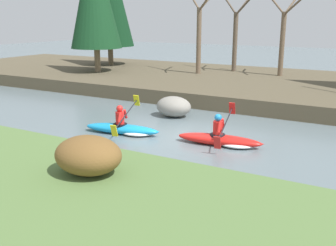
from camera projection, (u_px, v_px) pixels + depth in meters
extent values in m
plane|color=slate|center=(177.00, 138.00, 13.16)|extent=(90.00, 90.00, 0.00)
cube|color=brown|center=(261.00, 86.00, 21.31)|extent=(44.00, 11.19, 0.67)
cylinder|color=#7A664C|center=(111.00, 55.00, 27.74)|extent=(0.36, 0.36, 1.31)
cylinder|color=#7A664C|center=(97.00, 60.00, 24.08)|extent=(0.36, 0.36, 1.45)
cylinder|color=brown|center=(199.00, 41.00, 23.04)|extent=(0.28, 0.28, 3.81)
cylinder|color=brown|center=(193.00, 0.00, 23.20)|extent=(1.43, 1.23, 1.29)
cylinder|color=brown|center=(207.00, 0.00, 21.63)|extent=(1.50, 1.28, 1.14)
cylinder|color=brown|center=(235.00, 42.00, 24.11)|extent=(0.28, 0.28, 3.57)
cylinder|color=brown|center=(230.00, 5.00, 24.26)|extent=(1.35, 1.16, 1.22)
cylinder|color=brown|center=(244.00, 6.00, 22.79)|extent=(1.41, 1.21, 1.08)
cylinder|color=brown|center=(245.00, 4.00, 23.99)|extent=(0.64, 1.52, 1.35)
cylinder|color=brown|center=(282.00, 44.00, 22.15)|extent=(0.28, 0.28, 3.55)
cylinder|color=brown|center=(276.00, 4.00, 22.31)|extent=(1.35, 1.15, 1.21)
cylinder|color=brown|center=(295.00, 5.00, 20.84)|extent=(1.41, 1.21, 1.07)
cylinder|color=brown|center=(293.00, 3.00, 22.04)|extent=(0.64, 1.51, 1.34)
ellipsoid|color=brown|center=(88.00, 155.00, 7.97)|extent=(1.44, 1.20, 0.78)
ellipsoid|color=red|center=(219.00, 140.00, 12.39)|extent=(2.76, 0.97, 0.34)
cone|color=red|center=(259.00, 144.00, 11.96)|extent=(0.37, 0.25, 0.20)
cylinder|color=black|center=(218.00, 135.00, 12.37)|extent=(0.54, 0.54, 0.08)
cylinder|color=red|center=(218.00, 128.00, 12.31)|extent=(0.34, 0.34, 0.42)
sphere|color=#1E89D1|center=(218.00, 118.00, 12.22)|extent=(0.26, 0.26, 0.23)
cylinder|color=red|center=(223.00, 123.00, 12.47)|extent=(0.12, 0.24, 0.35)
cylinder|color=red|center=(219.00, 127.00, 12.03)|extent=(0.12, 0.24, 0.35)
cylinder|color=black|center=(225.00, 124.00, 12.19)|extent=(0.30, 1.90, 0.65)
cube|color=red|center=(232.00, 108.00, 12.97)|extent=(0.22, 0.18, 0.41)
cube|color=red|center=(217.00, 143.00, 11.42)|extent=(0.22, 0.18, 0.41)
ellipsoid|color=white|center=(236.00, 144.00, 12.22)|extent=(1.19, 0.85, 0.18)
ellipsoid|color=#1993D6|center=(122.00, 129.00, 13.60)|extent=(2.76, 1.10, 0.34)
cone|color=#1993D6|center=(155.00, 132.00, 13.22)|extent=(0.38, 0.26, 0.20)
cylinder|color=black|center=(120.00, 125.00, 13.58)|extent=(0.56, 0.56, 0.08)
cylinder|color=red|center=(120.00, 118.00, 13.52)|extent=(0.35, 0.35, 0.42)
sphere|color=red|center=(120.00, 109.00, 13.43)|extent=(0.27, 0.27, 0.23)
cylinder|color=red|center=(125.00, 114.00, 13.68)|extent=(0.13, 0.24, 0.35)
cylinder|color=red|center=(120.00, 117.00, 13.24)|extent=(0.13, 0.24, 0.35)
cylinder|color=black|center=(126.00, 115.00, 13.41)|extent=(0.39, 1.89, 0.65)
cube|color=yellow|center=(137.00, 100.00, 14.21)|extent=(0.23, 0.19, 0.41)
cube|color=yellow|center=(114.00, 131.00, 12.62)|extent=(0.23, 0.19, 0.41)
ellipsoid|color=white|center=(136.00, 133.00, 13.46)|extent=(1.21, 0.89, 0.18)
ellipsoid|color=gray|center=(174.00, 107.00, 15.92)|extent=(1.46, 1.14, 0.83)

